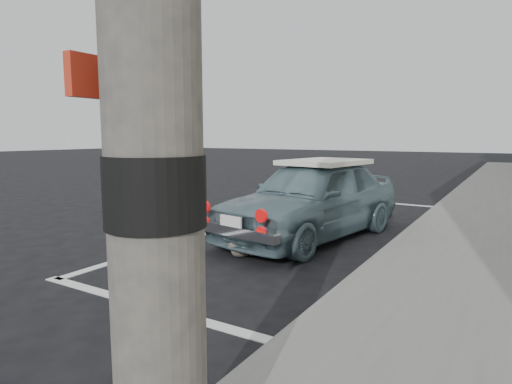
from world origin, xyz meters
TOP-DOWN VIEW (x-y plane):
  - ground at (0.00, 0.00)m, footprint 80.00×80.00m
  - pline_rear at (0.50, -0.50)m, footprint 3.00×0.12m
  - pline_front at (0.50, 6.50)m, footprint 3.00×0.12m
  - pline_side at (-0.90, 3.00)m, footprint 0.12×7.00m
  - retro_coupe at (0.58, 2.63)m, footprint 1.91×3.60m
  - cat at (0.28, 1.21)m, footprint 0.27×0.46m

SIDE VIEW (x-z plane):
  - ground at x=0.00m, z-range 0.00..0.00m
  - pline_rear at x=0.50m, z-range 0.00..0.01m
  - pline_front at x=0.50m, z-range 0.00..0.01m
  - pline_side at x=-0.90m, z-range 0.00..0.01m
  - cat at x=0.28m, z-range -0.01..0.24m
  - retro_coupe at x=0.58m, z-range 0.01..1.17m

